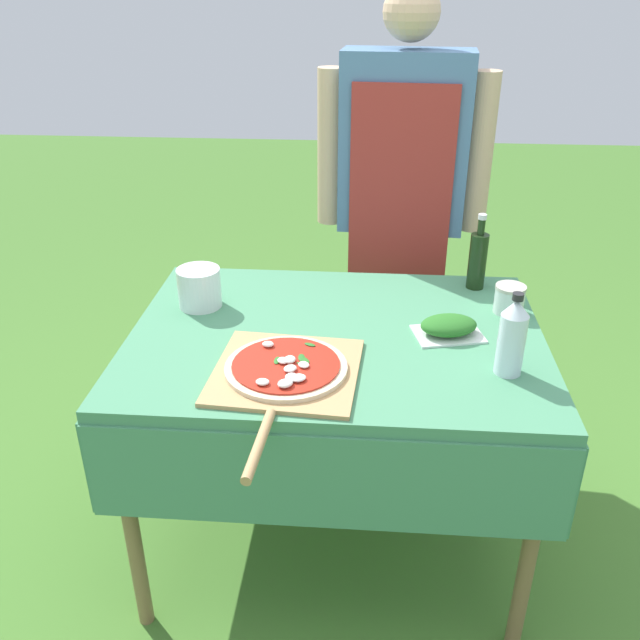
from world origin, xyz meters
The scene contains 9 objects.
ground_plane centered at (0.00, 0.00, 0.00)m, with size 12.00×12.00×0.00m, color #477A2D.
prep_table centered at (0.00, 0.00, 0.70)m, with size 1.21×0.90×0.79m.
person_cook centered at (0.20, 0.77, 1.00)m, with size 0.63×0.24×1.70m.
pizza_on_peel centered at (-0.12, -0.24, 0.80)m, with size 0.40×0.63×0.05m.
oil_bottle centered at (0.44, 0.35, 0.89)m, with size 0.06×0.06×0.25m.
water_bottle centered at (0.46, -0.18, 0.90)m, with size 0.07×0.07×0.23m.
herb_container centered at (0.32, 0.01, 0.82)m, with size 0.22×0.17×0.06m.
mixing_tub centered at (-0.43, 0.15, 0.85)m, with size 0.13×0.13×0.12m, color silver.
sauce_jar centered at (0.52, 0.17, 0.83)m, with size 0.09×0.09×0.09m.
Camera 1 is at (0.09, -1.72, 1.73)m, focal length 38.00 mm.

